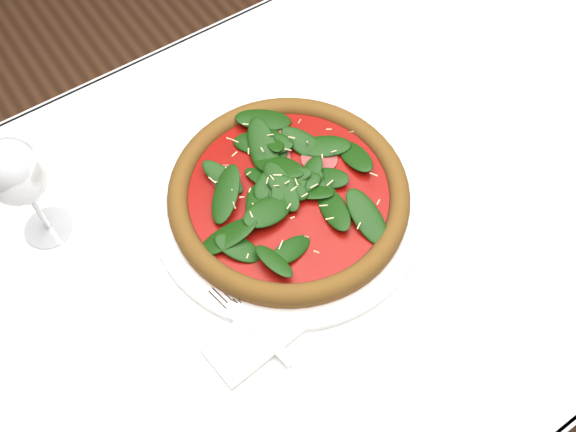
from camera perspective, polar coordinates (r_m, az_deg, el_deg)
ground at (r=1.59m, az=2.65°, el=-13.19°), size 6.00×6.00×0.00m
dining_table at (r=0.99m, az=4.14°, el=-1.68°), size 1.21×0.81×0.75m
plate at (r=0.89m, az=0.06°, el=1.42°), size 0.39×0.39×0.02m
pizza at (r=0.88m, az=0.06°, el=2.20°), size 0.39×0.39×0.04m
wine_glass at (r=0.84m, az=-23.05°, el=3.39°), size 0.08×0.08×0.18m
napkin at (r=0.81m, az=-2.47°, el=-10.44°), size 0.15×0.08×0.01m
fork at (r=0.81m, az=-3.76°, el=-9.03°), size 0.04×0.14×0.00m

